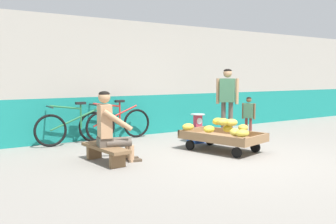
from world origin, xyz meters
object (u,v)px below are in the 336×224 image
Objects in this scene: banana_cart at (222,138)px; customer_child at (249,114)px; shopping_bag at (224,138)px; bicycle_near_left at (76,127)px; low_bench at (105,150)px; plastic_crate at (198,135)px; customer_adult at (227,95)px; bicycle_far_left at (116,123)px; weighing_scale at (198,121)px; vendor_seated at (110,127)px.

banana_cart is 1.73× the size of customer_child.
banana_cart is 0.73m from shopping_bag.
bicycle_near_left is at bearing 154.68° from customer_child.
low_bench is 2.46m from plastic_crate.
bicycle_near_left is 3.31m from customer_adult.
banana_cart is 0.96× the size of bicycle_far_left.
banana_cart is 5.34× the size of weighing_scale.
plastic_crate is 0.30m from weighing_scale.
vendor_seated is at bearing -166.74° from customer_adult.
customer_adult is 6.38× the size of shopping_bag.
weighing_scale is at bearing -175.15° from customer_adult.
low_bench is 3.73× the size of weighing_scale.
banana_cart is at bearing -63.96° from bicycle_far_left.
customer_adult is (3.24, 0.73, 0.75)m from low_bench.
plastic_crate is at bearing -27.74° from bicycle_near_left.
bicycle_far_left is at bearing 135.44° from weighing_scale.
customer_adult is (2.15, -1.18, 0.60)m from bicycle_far_left.
low_bench is at bearing -95.53° from bicycle_near_left.
customer_adult is 1.65× the size of customer_child.
bicycle_far_left is at bearing 135.47° from plastic_crate.
bicycle_far_left is at bearing 62.38° from vendor_seated.
vendor_seated is 1.84m from bicycle_near_left.
bicycle_near_left is 1.79× the size of customer_child.
customer_adult is at bearing 13.26° from vendor_seated.
low_bench reaches higher than shopping_bag.
shopping_bag is at bearing 44.67° from banana_cart.
low_bench is at bearing -164.62° from weighing_scale.
plastic_crate is (0.19, 0.97, -0.09)m from banana_cart.
shopping_bag is (0.33, -0.46, -0.03)m from plastic_crate.
customer_adult is (0.87, 0.07, 0.50)m from weighing_scale.
weighing_scale is at bearing 16.36° from vendor_seated.
plastic_crate is (2.28, 0.67, -0.42)m from vendor_seated.
bicycle_near_left is (-2.19, 1.15, -0.10)m from weighing_scale.
bicycle_far_left is at bearing 151.22° from customer_adult.
customer_child is at bearing 4.79° from vendor_seated.
customer_child reaches higher than bicycle_far_left.
vendor_seated is 3.80× the size of weighing_scale.
vendor_seated is 2.18m from bicycle_far_left.
bicycle_far_left reaches higher than shopping_bag.
bicycle_far_left is 1.79× the size of customer_child.
customer_child reaches higher than low_bench.
customer_adult is (0.87, 0.07, 0.80)m from plastic_crate.
plastic_crate is 0.24× the size of customer_adult.
bicycle_far_left reaches higher than banana_cart.
low_bench is 2.70m from shopping_bag.
banana_cart is 4.45× the size of plastic_crate.
vendor_seated reaches higher than bicycle_far_left.
banana_cart reaches higher than shopping_bag.
vendor_seated is at bearing -175.21° from customer_child.
low_bench is 3.41m from customer_adult.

